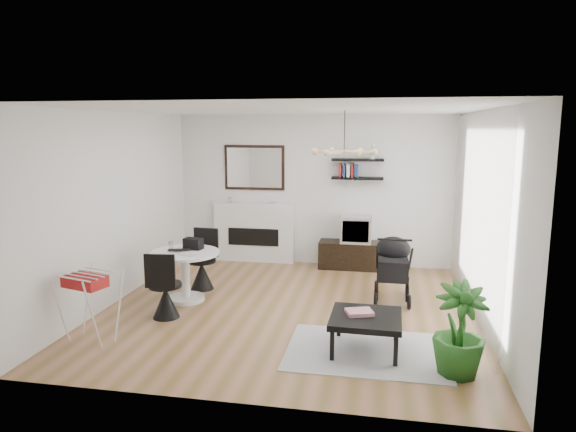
% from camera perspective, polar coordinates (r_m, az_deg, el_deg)
% --- Properties ---
extents(floor, '(5.00, 5.00, 0.00)m').
position_cam_1_polar(floor, '(7.20, 0.10, -10.30)').
color(floor, brown).
rests_on(floor, ground).
extents(ceiling, '(5.00, 5.00, 0.00)m').
position_cam_1_polar(ceiling, '(6.76, 0.10, 11.73)').
color(ceiling, white).
rests_on(ceiling, wall_back).
extents(wall_back, '(5.00, 0.00, 5.00)m').
position_cam_1_polar(wall_back, '(9.30, 2.89, 2.85)').
color(wall_back, white).
rests_on(wall_back, floor).
extents(wall_left, '(0.00, 5.00, 5.00)m').
position_cam_1_polar(wall_left, '(7.70, -18.52, 0.91)').
color(wall_left, white).
rests_on(wall_left, floor).
extents(wall_right, '(0.00, 5.00, 5.00)m').
position_cam_1_polar(wall_right, '(6.86, 21.10, -0.28)').
color(wall_right, white).
rests_on(wall_right, floor).
extents(sheer_curtain, '(0.04, 3.60, 2.60)m').
position_cam_1_polar(sheer_curtain, '(7.04, 20.01, 0.03)').
color(sheer_curtain, white).
rests_on(sheer_curtain, wall_right).
extents(fireplace, '(1.50, 0.17, 2.16)m').
position_cam_1_polar(fireplace, '(9.53, -3.77, -1.03)').
color(fireplace, white).
rests_on(fireplace, floor).
extents(shelf_lower, '(0.90, 0.25, 0.04)m').
position_cam_1_polar(shelf_lower, '(9.07, 7.72, 4.19)').
color(shelf_lower, black).
rests_on(shelf_lower, wall_back).
extents(shelf_upper, '(0.90, 0.25, 0.04)m').
position_cam_1_polar(shelf_upper, '(9.04, 7.77, 6.20)').
color(shelf_upper, black).
rests_on(shelf_upper, wall_back).
extents(pendant_lamp, '(0.90, 0.90, 0.10)m').
position_cam_1_polar(pendant_lamp, '(6.97, 6.26, 7.09)').
color(pendant_lamp, tan).
rests_on(pendant_lamp, ceiling).
extents(tv_console, '(1.28, 0.45, 0.48)m').
position_cam_1_polar(tv_console, '(9.20, 7.49, -4.33)').
color(tv_console, black).
rests_on(tv_console, floor).
extents(crt_tv, '(0.53, 0.46, 0.46)m').
position_cam_1_polar(crt_tv, '(9.09, 7.58, -1.45)').
color(crt_tv, silver).
rests_on(crt_tv, tv_console).
extents(dining_table, '(0.99, 0.99, 0.72)m').
position_cam_1_polar(dining_table, '(7.54, -11.36, -5.73)').
color(dining_table, white).
rests_on(dining_table, floor).
extents(laptop, '(0.36, 0.28, 0.03)m').
position_cam_1_polar(laptop, '(7.48, -12.05, -3.83)').
color(laptop, black).
rests_on(laptop, dining_table).
extents(black_bag, '(0.29, 0.20, 0.16)m').
position_cam_1_polar(black_bag, '(7.61, -10.48, -3.04)').
color(black_bag, black).
rests_on(black_bag, dining_table).
extents(newspaper, '(0.37, 0.34, 0.01)m').
position_cam_1_polar(newspaper, '(7.33, -10.74, -4.14)').
color(newspaper, silver).
rests_on(newspaper, dining_table).
extents(drinking_glass, '(0.06, 0.06, 0.10)m').
position_cam_1_polar(drinking_glass, '(7.69, -12.89, -3.18)').
color(drinking_glass, white).
rests_on(drinking_glass, dining_table).
extents(chair_far, '(0.44, 0.45, 0.93)m').
position_cam_1_polar(chair_far, '(8.09, -9.50, -5.97)').
color(chair_far, black).
rests_on(chair_far, floor).
extents(chair_near, '(0.44, 0.45, 0.91)m').
position_cam_1_polar(chair_near, '(6.98, -13.48, -8.74)').
color(chair_near, black).
rests_on(chair_near, floor).
extents(drying_rack, '(0.67, 0.65, 0.83)m').
position_cam_1_polar(drying_rack, '(6.46, -21.16, -9.25)').
color(drying_rack, white).
rests_on(drying_rack, floor).
extents(stroller, '(0.51, 0.85, 1.02)m').
position_cam_1_polar(stroller, '(7.59, 11.55, -5.95)').
color(stroller, black).
rests_on(stroller, floor).
extents(rug, '(1.78, 1.28, 0.01)m').
position_cam_1_polar(rug, '(5.99, 8.73, -14.65)').
color(rug, '#A4A4A4').
rests_on(rug, floor).
extents(coffee_table, '(0.80, 0.80, 0.40)m').
position_cam_1_polar(coffee_table, '(5.88, 8.64, -11.30)').
color(coffee_table, black).
rests_on(coffee_table, rug).
extents(magazines, '(0.35, 0.31, 0.04)m').
position_cam_1_polar(magazines, '(5.89, 7.94, -10.54)').
color(magazines, '#B52D41').
rests_on(magazines, coffee_table).
extents(potted_plant, '(0.65, 0.65, 0.95)m').
position_cam_1_polar(potted_plant, '(5.52, 18.51, -11.92)').
color(potted_plant, '#205919').
rests_on(potted_plant, floor).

